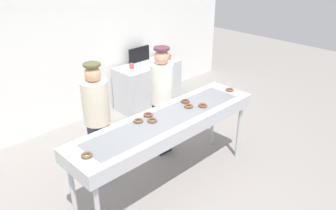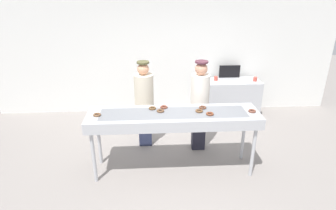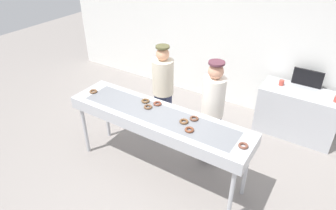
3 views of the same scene
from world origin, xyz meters
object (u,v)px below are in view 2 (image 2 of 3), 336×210
worker_assistant (144,99)px  menu_display (229,71)px  chocolate_donut_7 (164,107)px  chocolate_donut_4 (160,111)px  worker_baker (200,101)px  chocolate_donut_5 (210,114)px  paper_cup_0 (255,79)px  chocolate_donut_2 (199,111)px  fryer_conveyor (174,118)px  chocolate_donut_1 (152,108)px  chocolate_donut_0 (203,107)px  prep_counter (230,98)px  chocolate_donut_6 (252,111)px  chocolate_donut_3 (97,115)px  paper_cup_1 (216,78)px

worker_assistant → menu_display: worker_assistant is taller
chocolate_donut_7 → worker_assistant: (-0.33, 0.65, -0.12)m
chocolate_donut_4 → worker_baker: size_ratio=0.07×
chocolate_donut_5 → worker_baker: worker_baker is taller
paper_cup_0 → chocolate_donut_2: bearing=-128.8°
chocolate_donut_5 → paper_cup_0: bearing=55.4°
fryer_conveyor → chocolate_donut_1: (-0.33, 0.17, 0.11)m
fryer_conveyor → chocolate_donut_4: (-0.20, 0.06, 0.11)m
chocolate_donut_5 → chocolate_donut_7: (-0.69, 0.30, 0.00)m
chocolate_donut_0 → prep_counter: 2.27m
chocolate_donut_4 → worker_assistant: (-0.27, 0.79, -0.12)m
worker_assistant → chocolate_donut_6: bearing=156.7°
chocolate_donut_6 → menu_display: menu_display is taller
chocolate_donut_7 → paper_cup_0: 2.82m
chocolate_donut_0 → chocolate_donut_3: size_ratio=1.00×
fryer_conveyor → worker_baker: size_ratio=1.59×
chocolate_donut_7 → menu_display: bearing=52.4°
fryer_conveyor → chocolate_donut_1: 0.38m
chocolate_donut_4 → menu_display: size_ratio=0.24×
chocolate_donut_4 → worker_assistant: worker_assistant is taller
chocolate_donut_1 → paper_cup_1: 2.44m
chocolate_donut_0 → chocolate_donut_4: bearing=-172.2°
chocolate_donut_6 → menu_display: bearing=83.6°
chocolate_donut_4 → fryer_conveyor: bearing=-16.0°
fryer_conveyor → worker_assistant: (-0.47, 0.85, -0.01)m
chocolate_donut_0 → chocolate_donut_3: (-1.65, -0.18, 0.00)m
worker_baker → menu_display: worker_baker is taller
prep_counter → chocolate_donut_3: bearing=-141.5°
chocolate_donut_7 → chocolate_donut_2: bearing=-18.8°
chocolate_donut_4 → chocolate_donut_6: (1.43, -0.09, 0.00)m
menu_display → chocolate_donut_1: bearing=-130.1°
chocolate_donut_0 → prep_counter: size_ratio=0.09×
fryer_conveyor → paper_cup_0: bearing=45.1°
chocolate_donut_1 → paper_cup_0: (2.34, 1.85, -0.15)m
chocolate_donut_7 → chocolate_donut_1: bearing=-169.7°
chocolate_donut_5 → menu_display: (0.95, 2.43, -0.05)m
chocolate_donut_0 → chocolate_donut_2: bearing=-120.6°
chocolate_donut_2 → paper_cup_0: (1.61, 2.00, -0.15)m
menu_display → chocolate_donut_7: bearing=-127.6°
paper_cup_1 → chocolate_donut_3: bearing=-136.9°
prep_counter → paper_cup_0: 0.71m
worker_assistant → prep_counter: bearing=-143.7°
worker_assistant → menu_display: bearing=-138.9°
chocolate_donut_5 → chocolate_donut_7: bearing=156.3°
chocolate_donut_1 → menu_display: (1.82, 2.16, -0.05)m
chocolate_donut_3 → chocolate_donut_6: 2.40m
chocolate_donut_5 → worker_assistant: size_ratio=0.07×
chocolate_donut_6 → paper_cup_0: (0.78, 2.06, -0.15)m
chocolate_donut_0 → paper_cup_1: bearing=71.7°
chocolate_donut_3 → chocolate_donut_7: 1.06m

